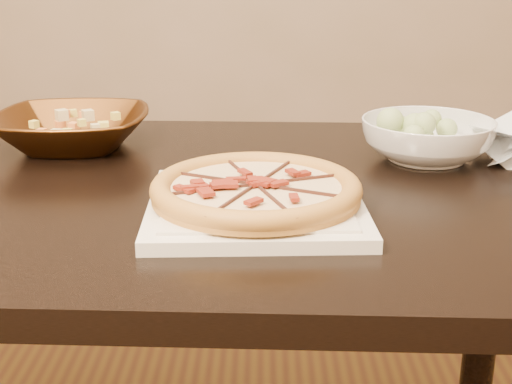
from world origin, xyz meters
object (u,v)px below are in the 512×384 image
at_px(bronze_bowl, 73,130).
at_px(salad_bowl, 427,140).
at_px(plate, 256,206).
at_px(pizza, 256,189).
at_px(dining_table, 209,251).

height_order(bronze_bowl, salad_bowl, salad_bowl).
relative_size(plate, pizza, 1.05).
relative_size(plate, salad_bowl, 1.35).
bearing_deg(plate, salad_bowl, 42.72).
bearing_deg(salad_bowl, plate, -137.28).
relative_size(dining_table, plate, 4.35).
height_order(dining_table, salad_bowl, salad_bowl).
relative_size(plate, bronze_bowl, 1.11).
xyz_separation_m(bronze_bowl, salad_bowl, (0.61, -0.07, 0.00)).
bearing_deg(bronze_bowl, dining_table, -38.00).
bearing_deg(salad_bowl, bronze_bowl, 173.73).
bearing_deg(plate, bronze_bowl, 135.01).
relative_size(dining_table, pizza, 4.58).
bearing_deg(pizza, salad_bowl, 42.72).
height_order(pizza, bronze_bowl, bronze_bowl).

